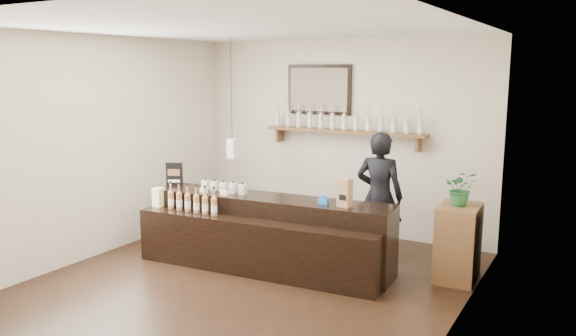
{
  "coord_description": "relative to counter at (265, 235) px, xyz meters",
  "views": [
    {
      "loc": [
        3.35,
        -4.93,
        2.38
      ],
      "look_at": [
        0.14,
        0.7,
        1.23
      ],
      "focal_mm": 35.0,
      "sensor_mm": 36.0,
      "label": 1
    }
  ],
  "objects": [
    {
      "name": "ground",
      "position": [
        0.12,
        -0.59,
        -0.4
      ],
      "size": [
        5.0,
        5.0,
        0.0
      ],
      "primitive_type": "plane",
      "color": "black",
      "rests_on": "ground"
    },
    {
      "name": "room_shell",
      "position": [
        0.12,
        -0.59,
        1.3
      ],
      "size": [
        5.0,
        5.0,
        5.0
      ],
      "color": "beige",
      "rests_on": "ground"
    },
    {
      "name": "back_wall_decor",
      "position": [
        -0.02,
        1.79,
        1.35
      ],
      "size": [
        2.66,
        0.96,
        1.69
      ],
      "color": "brown",
      "rests_on": "ground"
    },
    {
      "name": "counter",
      "position": [
        0.0,
        0.0,
        0.0
      ],
      "size": [
        3.08,
        1.04,
        1.0
      ],
      "color": "black",
      "rests_on": "ground"
    },
    {
      "name": "promo_sign",
      "position": [
        -1.43,
        0.04,
        0.61
      ],
      "size": [
        0.21,
        0.12,
        0.31
      ],
      "color": "black",
      "rests_on": "counter"
    },
    {
      "name": "paper_bag",
      "position": [
        0.99,
        0.11,
        0.61
      ],
      "size": [
        0.16,
        0.13,
        0.32
      ],
      "color": "#9E714C",
      "rests_on": "counter"
    },
    {
      "name": "tape_dispenser",
      "position": [
        0.73,
        0.11,
        0.49
      ],
      "size": [
        0.13,
        0.07,
        0.1
      ],
      "color": "blue",
      "rests_on": "counter"
    },
    {
      "name": "side_cabinet",
      "position": [
        2.12,
        0.74,
        0.03
      ],
      "size": [
        0.46,
        0.61,
        0.87
      ],
      "color": "brown",
      "rests_on": "ground"
    },
    {
      "name": "potted_plant",
      "position": [
        2.12,
        0.74,
        0.66
      ],
      "size": [
        0.43,
        0.39,
        0.39
      ],
      "primitive_type": "imported",
      "rotation": [
        0.0,
        0.0,
        0.29
      ],
      "color": "#245A2A",
      "rests_on": "side_cabinet"
    },
    {
      "name": "shopkeeper",
      "position": [
        1.09,
        0.96,
        0.52
      ],
      "size": [
        0.69,
        0.48,
        1.84
      ],
      "primitive_type": "imported",
      "rotation": [
        0.0,
        0.0,
        3.2
      ],
      "color": "black",
      "rests_on": "ground"
    }
  ]
}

